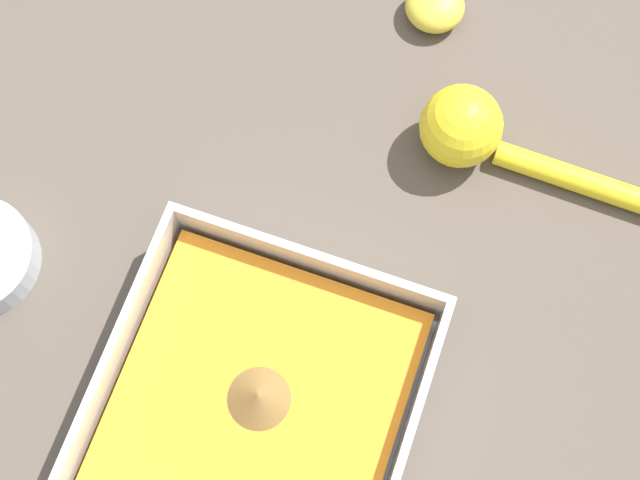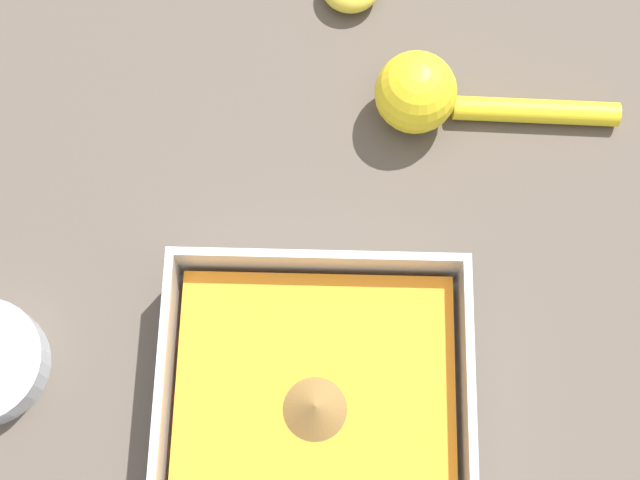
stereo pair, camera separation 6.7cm
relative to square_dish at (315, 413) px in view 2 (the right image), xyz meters
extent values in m
plane|color=brown|center=(-0.01, -0.03, -0.02)|extent=(4.00, 4.00, 0.00)
cube|color=silver|center=(0.00, 0.00, -0.02)|extent=(0.22, 0.22, 0.01)
cube|color=silver|center=(0.00, -0.11, 0.01)|extent=(0.22, 0.01, 0.06)
cube|color=silver|center=(0.11, 0.00, 0.01)|extent=(0.01, 0.21, 0.06)
cube|color=silver|center=(-0.11, 0.00, 0.01)|extent=(0.01, 0.21, 0.06)
cube|color=orange|center=(0.00, 0.00, 0.00)|extent=(0.20, 0.20, 0.03)
cone|color=brown|center=(0.00, 0.00, 0.03)|extent=(0.05, 0.05, 0.02)
sphere|color=yellow|center=(-0.07, -0.25, 0.01)|extent=(0.07, 0.07, 0.07)
cylinder|color=yellow|center=(-0.17, -0.25, -0.01)|extent=(0.14, 0.02, 0.02)
camera|label=1|loc=(-0.07, 0.07, 0.64)|focal=50.00mm
camera|label=2|loc=(-0.01, 0.09, 0.64)|focal=50.00mm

